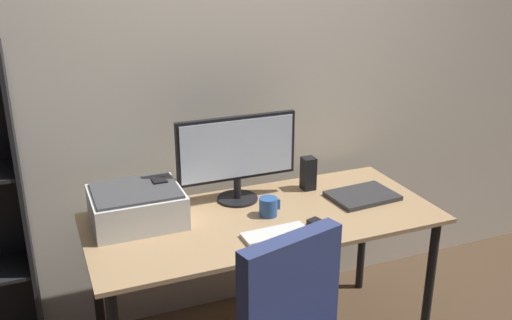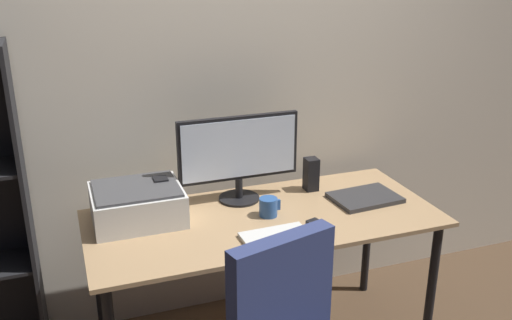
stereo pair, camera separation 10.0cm
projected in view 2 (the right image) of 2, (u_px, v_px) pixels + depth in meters
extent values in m
cube|color=beige|center=(228.00, 74.00, 2.90)|extent=(6.40, 0.10, 2.60)
cube|color=tan|center=(264.00, 218.00, 2.63)|extent=(1.62, 0.72, 0.02)
cylinder|color=black|center=(431.00, 290.00, 2.73)|extent=(0.04, 0.04, 0.72)
cylinder|color=black|center=(99.00, 284.00, 2.78)|extent=(0.04, 0.04, 0.72)
cylinder|color=black|center=(367.00, 235.00, 3.26)|extent=(0.04, 0.04, 0.72)
cylinder|color=black|center=(239.00, 198.00, 2.80)|extent=(0.20, 0.20, 0.01)
cylinder|color=black|center=(239.00, 188.00, 2.78)|extent=(0.04, 0.04, 0.10)
cube|color=black|center=(239.00, 148.00, 2.71)|extent=(0.59, 0.03, 0.31)
cube|color=silver|center=(240.00, 149.00, 2.70)|extent=(0.56, 0.01, 0.28)
cube|color=silver|center=(274.00, 234.00, 2.44)|extent=(0.29, 0.12, 0.02)
cube|color=black|center=(317.00, 226.00, 2.50)|extent=(0.08, 0.11, 0.03)
cylinder|color=#285193|center=(268.00, 207.00, 2.61)|extent=(0.08, 0.08, 0.09)
cube|color=#285193|center=(278.00, 205.00, 2.63)|extent=(0.02, 0.01, 0.05)
cube|color=#2D2D30|center=(365.00, 198.00, 2.79)|extent=(0.34, 0.25, 0.02)
cube|color=black|center=(161.00, 195.00, 2.64)|extent=(0.06, 0.07, 0.17)
cube|color=black|center=(311.00, 174.00, 2.88)|extent=(0.06, 0.07, 0.17)
cube|color=silver|center=(137.00, 205.00, 2.56)|extent=(0.40, 0.34, 0.15)
cube|color=#424244|center=(136.00, 188.00, 2.54)|extent=(0.37, 0.31, 0.01)
cube|color=navy|center=(281.00, 305.00, 1.95)|extent=(0.40, 0.17, 0.52)
cube|color=black|center=(28.00, 214.00, 2.57)|extent=(0.02, 0.28, 1.55)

